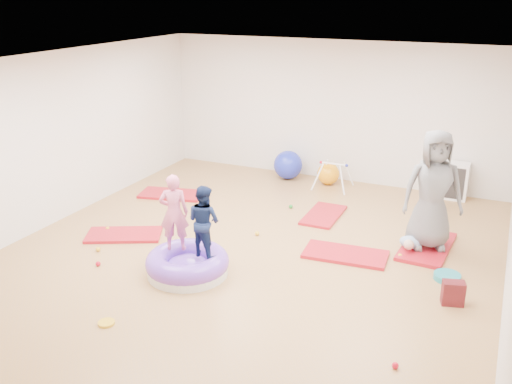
% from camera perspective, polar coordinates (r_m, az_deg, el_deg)
% --- Properties ---
extents(room, '(7.01, 8.01, 2.81)m').
position_cam_1_polar(room, '(7.97, -0.90, 2.72)').
color(room, '#A07440').
rests_on(room, ground).
extents(gym_mat_front_left, '(1.30, 1.04, 0.05)m').
position_cam_1_polar(gym_mat_front_left, '(9.34, -13.07, -4.18)').
color(gym_mat_front_left, red).
rests_on(gym_mat_front_left, ground).
extents(gym_mat_mid_left, '(1.29, 0.86, 0.05)m').
position_cam_1_polar(gym_mat_mid_left, '(10.97, -8.42, -0.22)').
color(gym_mat_mid_left, red).
rests_on(gym_mat_mid_left, ground).
extents(gym_mat_center_back, '(0.55, 1.09, 0.05)m').
position_cam_1_polar(gym_mat_center_back, '(9.94, 6.77, -2.30)').
color(gym_mat_center_back, red).
rests_on(gym_mat_center_back, ground).
extents(gym_mat_right, '(1.26, 0.70, 0.05)m').
position_cam_1_polar(gym_mat_right, '(8.56, 8.93, -6.18)').
color(gym_mat_right, red).
rests_on(gym_mat_right, ground).
extents(gym_mat_rear_right, '(0.74, 1.36, 0.06)m').
position_cam_1_polar(gym_mat_rear_right, '(9.08, 16.69, -5.24)').
color(gym_mat_rear_right, red).
rests_on(gym_mat_rear_right, ground).
extents(inflatable_cushion, '(1.15, 1.15, 0.36)m').
position_cam_1_polar(inflatable_cushion, '(7.97, -6.87, -7.19)').
color(inflatable_cushion, silver).
rests_on(inflatable_cushion, ground).
extents(child_pink, '(0.47, 0.41, 1.10)m').
position_cam_1_polar(child_pink, '(7.87, -8.22, -1.71)').
color(child_pink, '#DB668B').
rests_on(child_pink, inflatable_cushion).
extents(child_navy, '(0.56, 0.48, 1.00)m').
position_cam_1_polar(child_navy, '(7.67, -5.25, -2.56)').
color(child_navy, '#101C42').
rests_on(child_navy, inflatable_cushion).
extents(adult_caregiver, '(1.02, 0.84, 1.79)m').
position_cam_1_polar(adult_caregiver, '(8.71, 17.28, 0.19)').
color(adult_caregiver, slate).
rests_on(adult_caregiver, gym_mat_rear_right).
extents(infant, '(0.33, 0.34, 0.19)m').
position_cam_1_polar(infant, '(8.83, 15.16, -4.91)').
color(infant, '#88A2C8').
rests_on(infant, gym_mat_rear_right).
extents(ball_pit_balls, '(5.07, 3.88, 0.07)m').
position_cam_1_polar(ball_pit_balls, '(8.99, -4.56, -4.62)').
color(ball_pit_balls, gold).
rests_on(ball_pit_balls, ground).
extents(exercise_ball_blue, '(0.59, 0.59, 0.59)m').
position_cam_1_polar(exercise_ball_blue, '(11.75, 3.22, 2.72)').
color(exercise_ball_blue, '#1D29B3').
rests_on(exercise_ball_blue, ground).
extents(exercise_ball_orange, '(0.44, 0.44, 0.44)m').
position_cam_1_polar(exercise_ball_orange, '(11.51, 7.24, 1.84)').
color(exercise_ball_orange, orange).
rests_on(exercise_ball_orange, ground).
extents(infant_play_gym, '(0.69, 0.66, 0.53)m').
position_cam_1_polar(infant_play_gym, '(11.20, 7.73, 2.02)').
color(infant_play_gym, white).
rests_on(infant_play_gym, ground).
extents(cube_shelf, '(0.69, 0.34, 0.69)m').
position_cam_1_polar(cube_shelf, '(11.24, 18.71, 1.13)').
color(cube_shelf, white).
rests_on(cube_shelf, ground).
extents(balance_disc, '(0.36, 0.36, 0.08)m').
position_cam_1_polar(balance_disc, '(8.24, 18.57, -8.03)').
color(balance_disc, teal).
rests_on(balance_disc, ground).
extents(backpack, '(0.30, 0.23, 0.31)m').
position_cam_1_polar(backpack, '(7.61, 19.10, -9.53)').
color(backpack, maroon).
rests_on(backpack, ground).
extents(yellow_toy, '(0.20, 0.20, 0.03)m').
position_cam_1_polar(yellow_toy, '(7.11, -14.74, -12.55)').
color(yellow_toy, gold).
rests_on(yellow_toy, ground).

